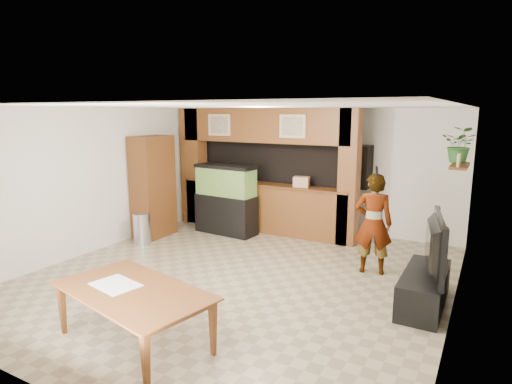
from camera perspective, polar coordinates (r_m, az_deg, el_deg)
The scene contains 20 objects.
floor at distance 6.80m, azimuth -2.19°, elevation -11.18°, with size 6.50×6.50×0.00m, color tan.
ceiling at distance 6.31m, azimuth -2.36°, elevation 11.30°, with size 6.50×6.50×0.00m, color white.
wall_back at distance 9.32m, azimuth 8.16°, elevation 2.99°, with size 6.00×6.00×0.00m, color silver.
wall_left at distance 8.37m, azimuth -20.12°, elevation 1.57°, with size 6.50×6.50×0.00m, color silver.
wall_right at distance 5.54m, azimuth 25.37°, elevation -3.22°, with size 6.50×6.50×0.00m, color silver.
partition at distance 9.15m, azimuth 1.22°, elevation 3.03°, with size 4.20×0.99×2.60m.
wall_clock at distance 8.96m, azimuth -15.39°, elevation 6.27°, with size 0.05×0.25×0.25m.
wall_shelf at distance 7.40m, azimuth 25.52°, elevation 3.19°, with size 0.25×0.90×0.04m, color brown.
pantry_cabinet at distance 8.93m, azimuth -13.56°, elevation 0.69°, with size 0.51×0.84×2.05m, color brown.
trash_can at distance 8.59m, azimuth -14.93°, elevation -4.73°, with size 0.33×0.33×0.61m, color #B2B2B7.
aquarium at distance 8.95m, azimuth -4.01°, elevation -1.09°, with size 1.31×0.49×1.45m.
tv_stand at distance 6.18m, azimuth 21.48°, elevation -11.94°, with size 0.51×1.39×0.46m, color black.
television at distance 5.98m, azimuth 21.88°, elevation -6.48°, with size 1.33×0.17×0.77m, color black.
photo_frame at distance 7.06m, azimuth 25.42°, elevation 3.84°, with size 0.03×0.15×0.19m, color tan.
potted_plant at distance 7.61m, azimuth 25.61°, elevation 5.71°, with size 0.52×0.45×0.58m, color #295A24.
person at distance 6.96m, azimuth 15.36°, elevation -4.08°, with size 0.59×0.38×1.61m, color tan.
microphone at distance 6.63m, azimuth 15.81°, elevation 2.71°, with size 0.04×0.04×0.16m, color black.
dining_table at distance 5.04m, azimuth -16.29°, elevation -15.83°, with size 1.81×1.01×0.64m, color brown.
newspaper_a at distance 5.10m, azimuth -18.21°, elevation -11.66°, with size 0.53×0.38×0.01m, color silver.
counter_box at distance 8.62m, azimuth 6.08°, elevation 1.36°, with size 0.31×0.21×0.21m, color tan.
Camera 1 is at (3.28, -5.39, 2.53)m, focal length 30.00 mm.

